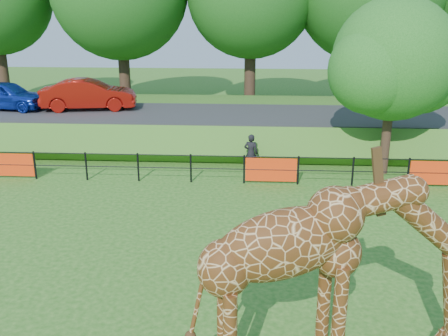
% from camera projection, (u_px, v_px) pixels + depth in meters
% --- Properties ---
extents(ground, '(90.00, 90.00, 0.00)m').
position_uv_depth(ground, '(147.00, 300.00, 11.26)').
color(ground, '#225D17').
rests_on(ground, ground).
extents(giraffe, '(5.33, 2.16, 3.75)m').
position_uv_depth(giraffe, '(342.00, 282.00, 8.41)').
color(giraffe, '#592F12').
rests_on(giraffe, ground).
extents(perimeter_fence, '(28.07, 0.10, 1.10)m').
position_uv_depth(perimeter_fence, '(191.00, 168.00, 18.69)').
color(perimeter_fence, black).
rests_on(perimeter_fence, ground).
extents(embankment, '(40.00, 9.00, 1.30)m').
position_uv_depth(embankment, '(209.00, 122.00, 25.78)').
color(embankment, '#225D17').
rests_on(embankment, ground).
extents(road, '(40.00, 5.00, 0.12)m').
position_uv_depth(road, '(206.00, 114.00, 24.14)').
color(road, '#323235').
rests_on(road, embankment).
extents(car_blue, '(4.34, 2.23, 1.42)m').
position_uv_depth(car_blue, '(6.00, 95.00, 24.84)').
color(car_blue, '#1634B3').
rests_on(car_blue, road).
extents(car_red, '(4.81, 2.38, 1.52)m').
position_uv_depth(car_red, '(89.00, 94.00, 24.77)').
color(car_red, '#9E130B').
rests_on(car_red, road).
extents(visitor, '(0.62, 0.47, 1.54)m').
position_uv_depth(visitor, '(251.00, 153.00, 19.84)').
color(visitor, black).
rests_on(visitor, ground).
extents(tree_east, '(5.40, 4.71, 6.76)m').
position_uv_depth(tree_east, '(396.00, 64.00, 18.64)').
color(tree_east, black).
rests_on(tree_east, ground).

